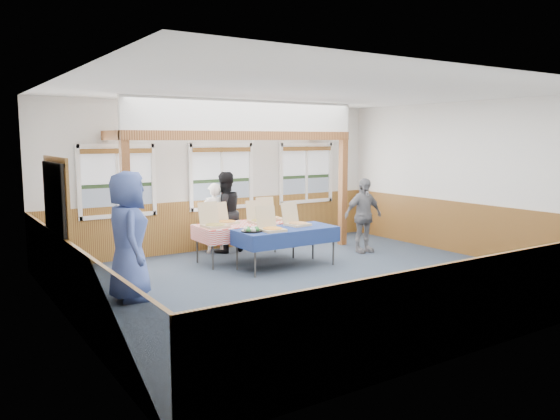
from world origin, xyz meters
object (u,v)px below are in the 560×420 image
object	(u,v)px
man_blue	(128,236)
person_grey	(363,215)
woman_white	(214,218)
table_left	(286,231)
woman_black	(224,212)
table_right	(246,226)

from	to	relation	value
man_blue	person_grey	distance (m)	5.36
woman_white	man_blue	world-z (taller)	man_blue
table_left	woman_white	xyz separation A→B (m)	(-0.53, 1.97, 0.05)
woman_black	man_blue	world-z (taller)	man_blue
woman_black	table_left	bearing A→B (deg)	94.22
table_left	table_right	distance (m)	1.00
table_left	man_blue	size ratio (longest dim) A/B	1.04
person_grey	man_blue	bearing A→B (deg)	-168.18
woman_black	person_grey	world-z (taller)	woman_black
table_right	woman_white	xyz separation A→B (m)	(-0.20, 1.03, 0.04)
woman_white	man_blue	bearing A→B (deg)	57.94
woman_black	person_grey	distance (m)	2.98
table_left	person_grey	size ratio (longest dim) A/B	1.28
table_left	man_blue	distance (m)	3.19
woman_white	woman_black	world-z (taller)	woman_black
woman_black	man_blue	distance (m)	3.66
table_left	person_grey	world-z (taller)	person_grey
person_grey	table_right	bearing A→B (deg)	169.27
table_left	woman_black	bearing A→B (deg)	91.34
table_left	table_right	world-z (taller)	same
table_right	man_blue	bearing A→B (deg)	-163.94
table_left	woman_white	bearing A→B (deg)	96.77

